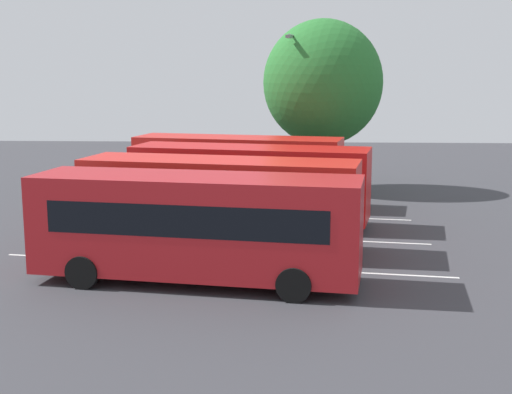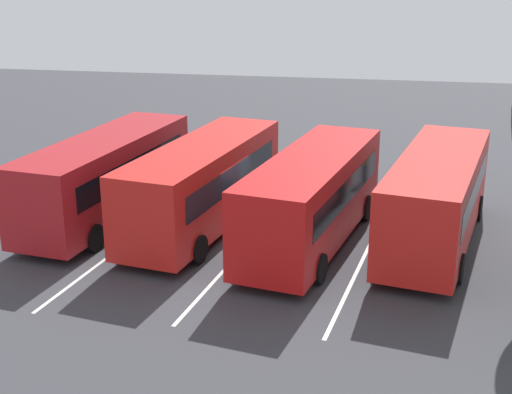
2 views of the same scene
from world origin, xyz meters
name	(u,v)px [view 2 (image 2 of 2)]	position (x,y,z in m)	size (l,w,h in m)	color
ground_plane	(258,233)	(0.00, 0.00, 0.00)	(69.65, 69.65, 0.00)	#38383D
bus_far_left	(437,196)	(0.20, -6.04, 1.68)	(9.50, 4.18, 3.06)	red
bus_center_left	(313,196)	(-0.55, -1.96, 1.68)	(9.50, 4.17, 3.06)	red
bus_center_right	(203,183)	(0.24, 2.00, 1.68)	(9.49, 4.03, 3.06)	red
bus_far_right	(107,175)	(0.53, 5.73, 1.68)	(9.47, 3.78, 3.06)	#AD191E
pedestrian	(422,166)	(6.32, -5.79, 0.98)	(0.43, 0.43, 1.66)	#232833
lane_stripe_outer_left	(372,241)	(0.00, -3.98, 0.00)	(14.27, 0.12, 0.01)	silver
lane_stripe_inner_left	(258,233)	(0.00, 0.00, 0.00)	(14.27, 0.12, 0.01)	silver
lane_stripe_inner_right	(150,226)	(0.00, 3.98, 0.00)	(14.27, 0.12, 0.01)	silver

